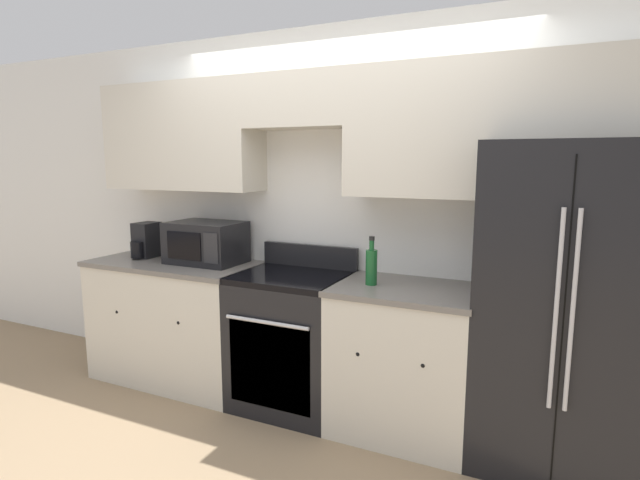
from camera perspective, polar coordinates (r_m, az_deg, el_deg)
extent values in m
plane|color=#937A5B|center=(3.37, -2.41, -21.11)|extent=(12.00, 12.00, 0.00)
cube|color=white|center=(3.53, 2.43, 2.68)|extent=(8.00, 0.06, 2.60)
cube|color=beige|center=(3.99, -15.46, 11.25)|extent=(1.29, 0.33, 0.79)
cube|color=beige|center=(3.44, -2.21, 15.57)|extent=(0.74, 0.33, 0.35)
cube|color=beige|center=(3.06, 19.13, 11.83)|extent=(1.72, 0.33, 0.79)
cube|color=beige|center=(4.07, -16.04, -9.08)|extent=(1.29, 0.62, 0.90)
cube|color=slate|center=(3.95, -16.34, -2.63)|extent=(1.31, 0.64, 0.03)
sphere|color=black|center=(4.02, -22.16, -7.62)|extent=(0.03, 0.03, 0.03)
sphere|color=black|center=(3.63, -15.85, -9.08)|extent=(0.03, 0.03, 0.03)
cube|color=beige|center=(3.24, 9.55, -13.65)|extent=(0.85, 0.62, 0.90)
cube|color=slate|center=(3.09, 9.78, -5.63)|extent=(0.87, 0.64, 0.03)
sphere|color=black|center=(2.97, 4.35, -12.87)|extent=(0.03, 0.03, 0.03)
sphere|color=black|center=(2.87, 11.69, -13.86)|extent=(0.03, 0.03, 0.03)
cube|color=black|center=(3.51, -3.23, -11.71)|extent=(0.74, 0.62, 0.89)
cube|color=black|center=(3.29, -5.83, -14.10)|extent=(0.59, 0.01, 0.57)
cube|color=black|center=(3.38, -3.31, -4.28)|extent=(0.74, 0.62, 0.04)
cube|color=black|center=(3.60, -1.19, -1.80)|extent=(0.74, 0.04, 0.16)
cylinder|color=silver|center=(3.16, -6.16, -9.34)|extent=(0.59, 0.02, 0.02)
cube|color=black|center=(3.02, 25.94, -7.13)|extent=(0.87, 0.68, 1.79)
cube|color=black|center=(2.70, 26.00, -9.03)|extent=(0.01, 0.01, 1.65)
cylinder|color=#B7B7BC|center=(2.65, 25.38, -7.30)|extent=(0.02, 0.02, 0.99)
cylinder|color=#B7B7BC|center=(2.65, 26.90, -7.40)|extent=(0.02, 0.02, 0.99)
cube|color=black|center=(3.82, -12.87, -0.27)|extent=(0.54, 0.38, 0.31)
cube|color=black|center=(3.70, -15.30, -0.65)|extent=(0.30, 0.01, 0.20)
cube|color=#262628|center=(3.55, -12.37, -0.94)|extent=(0.12, 0.01, 0.22)
cylinder|color=#195928|center=(3.09, 5.89, -3.13)|extent=(0.07, 0.07, 0.22)
cylinder|color=#195928|center=(3.06, 5.94, -0.59)|extent=(0.03, 0.03, 0.06)
cylinder|color=black|center=(3.06, 5.95, 0.19)|extent=(0.03, 0.03, 0.02)
cube|color=black|center=(4.18, -19.16, 0.02)|extent=(0.15, 0.19, 0.28)
cylinder|color=black|center=(4.12, -20.13, -1.02)|extent=(0.11, 0.11, 0.12)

